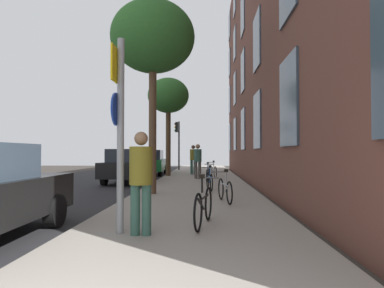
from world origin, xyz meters
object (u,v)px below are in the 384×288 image
pedestrian_2 (193,158)px  bicycle_1 (225,189)px  bicycle_3 (208,175)px  bicycle_4 (213,171)px  pedestrian_0 (141,176)px  pedestrian_1 (198,159)px  tree_near (153,38)px  traffic_light (178,137)px  sign_post (119,120)px  tree_far (168,97)px  bicycle_0 (204,205)px  car_1 (129,166)px  bicycle_2 (210,180)px  car_2 (151,162)px

pedestrian_2 → bicycle_1: bearing=-83.7°
bicycle_3 → bicycle_4: bearing=84.5°
pedestrian_0 → pedestrian_1: bearing=86.9°
tree_near → pedestrian_1: size_ratio=3.59×
bicycle_4 → bicycle_1: bearing=-89.2°
traffic_light → pedestrian_2: traffic_light is taller
sign_post → pedestrian_0: 1.03m
sign_post → tree_far: bearing=92.9°
bicycle_0 → pedestrian_0: bearing=-143.5°
bicycle_0 → bicycle_1: bicycle_0 is taller
tree_far → car_1: size_ratio=1.32×
traffic_light → pedestrian_0: 21.01m
bicycle_3 → car_1: 3.93m
bicycle_4 → tree_near: bearing=-106.8°
sign_post → bicycle_4: sign_post is taller
sign_post → car_1: 10.79m
traffic_light → bicycle_3: size_ratio=2.36×
pedestrian_0 → pedestrian_2: 15.58m
bicycle_2 → pedestrian_2: pedestrian_2 is taller
pedestrian_1 → car_1: bearing=-158.1°
pedestrian_1 → tree_near: bearing=-102.0°
pedestrian_1 → pedestrian_2: bearing=95.8°
tree_far → car_1: (-1.52, -3.49, -3.91)m
bicycle_0 → pedestrian_1: bearing=91.9°
bicycle_1 → bicycle_3: bicycle_3 is taller
car_1 → car_2: (0.13, 5.76, 0.00)m
bicycle_0 → bicycle_3: bicycle_0 is taller
bicycle_0 → car_2: 16.03m
tree_near → tree_far: 8.56m
tree_near → bicycle_1: 5.64m
pedestrian_0 → car_1: size_ratio=0.39×
pedestrian_2 → car_2: pedestrian_2 is taller
tree_far → bicycle_0: tree_far is taller
bicycle_3 → pedestrian_2: pedestrian_2 is taller
bicycle_0 → bicycle_4: size_ratio=1.02×
bicycle_2 → car_1: (-3.84, 3.88, 0.37)m
traffic_light → tree_near: tree_near is taller
tree_far → bicycle_0: 14.19m
sign_post → bicycle_1: size_ratio=2.06×
sign_post → pedestrian_2: size_ratio=1.82×
sign_post → car_1: (-2.23, 10.49, -1.18)m
pedestrian_1 → car_2: pedestrian_1 is taller
bicycle_1 → pedestrian_1: size_ratio=0.90×
bicycle_0 → car_1: size_ratio=0.39×
pedestrian_1 → bicycle_1: bearing=-83.5°
tree_near → car_2: (-1.82, 10.80, -4.45)m
pedestrian_1 → tree_far: bearing=129.4°
car_2 → traffic_light: bearing=73.0°
bicycle_2 → tree_near: bearing=-148.5°
tree_far → bicycle_1: bearing=-75.3°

